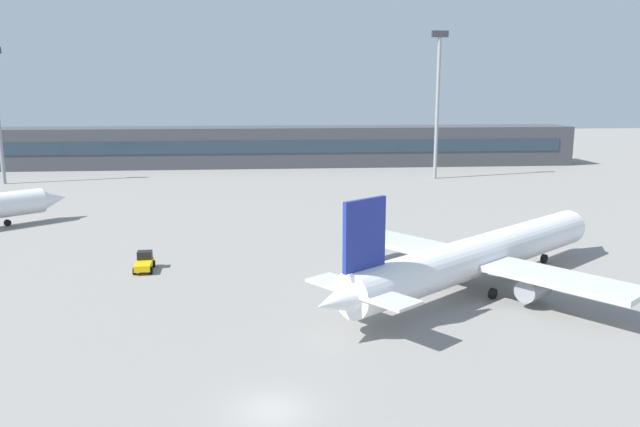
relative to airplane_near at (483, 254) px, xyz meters
The scene contains 5 objects.
ground_plane 27.76m from the airplane_near, 133.96° to the left, with size 400.00×400.00×0.00m, color gray.
terminal_building 93.94m from the airplane_near, 101.77° to the left, with size 142.70×12.13×9.00m.
airplane_near is the anchor object (origin of this frame).
baggage_tug_yellow 32.38m from the airplane_near, 165.44° to the left, with size 2.00×3.69×1.75m.
floodlight_tower_west 70.95m from the airplane_near, 77.96° to the left, with size 3.20×0.80×28.48m.
Camera 1 is at (-0.12, -31.55, 17.46)m, focal length 34.66 mm.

